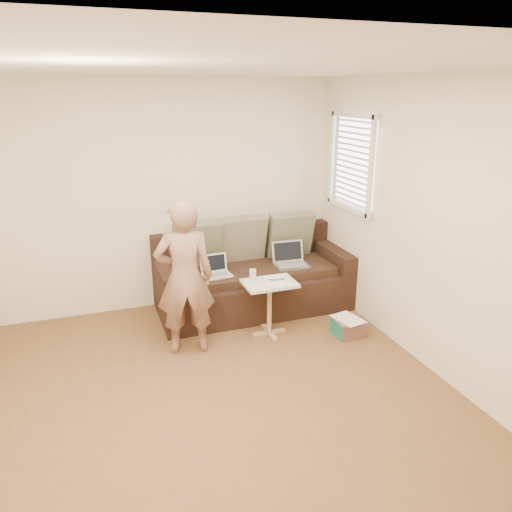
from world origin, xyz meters
name	(u,v)px	position (x,y,z in m)	size (l,w,h in m)	color
floor	(221,410)	(0.00, 0.00, 0.00)	(4.50, 4.50, 0.00)	brown
ceiling	(211,66)	(0.00, 0.00, 2.60)	(4.50, 4.50, 0.00)	white
wall_back	(164,197)	(0.00, 2.25, 1.30)	(4.00, 4.00, 0.00)	beige
wall_front	(405,479)	(0.00, -2.25, 1.30)	(4.00, 4.00, 0.00)	beige
wall_right	(443,233)	(2.00, 0.00, 1.30)	(4.50, 4.50, 0.00)	beige
window_blinds	(352,163)	(1.95, 1.50, 1.70)	(0.12, 0.88, 1.08)	white
sofa	(253,274)	(0.90, 1.77, 0.42)	(2.20, 0.95, 0.85)	black
pillow_left	(197,244)	(0.30, 2.00, 0.79)	(0.55, 0.14, 0.55)	#60674C
pillow_mid	(242,239)	(0.85, 2.02, 0.79)	(0.55, 0.14, 0.55)	#68624A
pillow_right	(290,235)	(1.45, 1.99, 0.79)	(0.55, 0.14, 0.55)	#60674C
laptop_silver	(292,266)	(1.32, 1.63, 0.52)	(0.38, 0.27, 0.25)	#B7BABC
laptop_white	(217,276)	(0.43, 1.62, 0.52)	(0.30, 0.22, 0.22)	white
person	(185,278)	(-0.04, 1.05, 0.77)	(0.56, 0.38, 1.54)	brown
side_table	(269,308)	(0.85, 1.11, 0.29)	(0.53, 0.37, 0.59)	silver
drinking_glass	(253,275)	(0.70, 1.21, 0.65)	(0.07, 0.07, 0.12)	silver
scissors	(277,280)	(0.93, 1.12, 0.59)	(0.18, 0.10, 0.02)	silver
paper_on_table	(276,280)	(0.92, 1.12, 0.59)	(0.21, 0.30, 0.00)	white
striped_box	(348,327)	(1.61, 0.80, 0.09)	(0.30, 0.30, 0.19)	red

